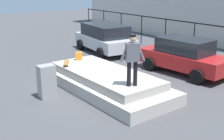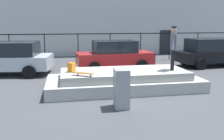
% 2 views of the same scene
% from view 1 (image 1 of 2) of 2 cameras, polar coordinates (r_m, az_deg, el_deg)
% --- Properties ---
extents(ground_plane, '(60.00, 60.00, 0.00)m').
position_cam_1_polar(ground_plane, '(12.31, -1.75, -3.13)').
color(ground_plane, '#424244').
extents(concrete_ledge, '(6.10, 2.57, 0.76)m').
position_cam_1_polar(concrete_ledge, '(11.86, -1.41, -2.14)').
color(concrete_ledge, '#ADA89E').
rests_on(concrete_ledge, ground_plane).
extents(skateboarder, '(0.47, 0.82, 1.74)m').
position_cam_1_polar(skateboarder, '(9.84, 3.93, 2.53)').
color(skateboarder, black).
rests_on(skateboarder, concrete_ledge).
extents(skateboard, '(0.80, 0.61, 0.12)m').
position_cam_1_polar(skateboard, '(12.70, -8.68, 1.39)').
color(skateboard, brown).
rests_on(skateboard, concrete_ledge).
extents(backpack, '(0.32, 0.34, 0.36)m').
position_cam_1_polar(backpack, '(13.41, -6.32, 2.65)').
color(backpack, orange).
rests_on(backpack, concrete_ledge).
extents(car_silver_hatchback_near, '(4.61, 2.67, 1.68)m').
position_cam_1_polar(car_silver_hatchback_near, '(18.02, -1.38, 6.22)').
color(car_silver_hatchback_near, '#B7B7BC').
rests_on(car_silver_hatchback_near, ground_plane).
extents(car_red_sedan_mid, '(4.37, 2.19, 1.65)m').
position_cam_1_polar(car_red_sedan_mid, '(14.23, 13.58, 2.69)').
color(car_red_sedan_mid, '#B21E1E').
rests_on(car_red_sedan_mid, ground_plane).
extents(utility_box, '(0.47, 0.62, 1.24)m').
position_cam_1_polar(utility_box, '(11.23, -12.32, -2.16)').
color(utility_box, gray).
rests_on(utility_box, ground_plane).
extents(fence_row, '(24.06, 0.06, 1.92)m').
position_cam_1_polar(fence_row, '(17.04, 18.31, 6.29)').
color(fence_row, black).
rests_on(fence_row, ground_plane).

